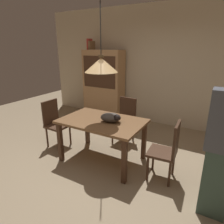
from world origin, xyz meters
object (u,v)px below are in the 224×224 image
(chair_left_side, at_px, (55,121))
(book_red_tall, at_px, (90,44))
(chair_right_side, at_px, (168,149))
(book_brown_thick, at_px, (92,45))
(cat_sleeping, at_px, (111,117))
(person_standing, at_px, (222,149))
(dining_table, at_px, (102,126))
(pendant_lamp, at_px, (101,65))
(hutch_bookcase, at_px, (104,86))
(chair_far_back, at_px, (125,118))

(chair_left_side, distance_m, book_red_tall, 2.50)
(chair_right_side, relative_size, book_brown_thick, 3.88)
(cat_sleeping, relative_size, person_standing, 0.24)
(book_brown_thick, bearing_deg, chair_right_side, -35.98)
(dining_table, xyz_separation_m, chair_left_side, (-1.13, 0.00, -0.14))
(pendant_lamp, relative_size, hutch_bookcase, 0.70)
(book_red_tall, bearing_deg, book_brown_thick, 0.00)
(dining_table, height_order, book_red_tall, book_red_tall)
(cat_sleeping, distance_m, book_brown_thick, 2.84)
(dining_table, relative_size, chair_left_side, 1.51)
(cat_sleeping, relative_size, pendant_lamp, 0.31)
(chair_right_side, distance_m, book_red_tall, 3.68)
(chair_left_side, xyz_separation_m, book_brown_thick, (-0.42, 1.95, 1.45))
(chair_left_side, relative_size, book_red_tall, 3.32)
(chair_far_back, xyz_separation_m, hutch_bookcase, (-1.20, 1.07, 0.38))
(dining_table, relative_size, cat_sleeping, 3.46)
(dining_table, relative_size, pendant_lamp, 1.08)
(hutch_bookcase, bearing_deg, chair_far_back, -41.86)
(chair_left_side, bearing_deg, hutch_bookcase, 91.82)
(cat_sleeping, bearing_deg, dining_table, -177.60)
(chair_left_side, height_order, chair_far_back, same)
(chair_right_side, xyz_separation_m, book_red_tall, (-2.75, 1.95, 1.48))
(chair_right_side, height_order, hutch_bookcase, hutch_bookcase)
(book_brown_thick, bearing_deg, chair_far_back, -34.55)
(hutch_bookcase, bearing_deg, chair_left_side, -88.18)
(person_standing, bearing_deg, chair_right_side, 150.31)
(cat_sleeping, bearing_deg, pendant_lamp, -177.60)
(chair_right_side, distance_m, chair_left_side, 2.26)
(dining_table, height_order, chair_left_side, chair_left_side)
(chair_far_back, relative_size, book_red_tall, 3.32)
(book_red_tall, bearing_deg, hutch_bookcase, -0.20)
(chair_right_side, relative_size, chair_left_side, 1.00)
(cat_sleeping, height_order, book_red_tall, book_red_tall)
(dining_table, bearing_deg, book_brown_thick, 128.51)
(person_standing, bearing_deg, chair_left_side, 172.74)
(chair_right_side, distance_m, person_standing, 0.84)
(hutch_bookcase, xyz_separation_m, book_brown_thick, (-0.36, 0.00, 1.07))
(chair_far_back, height_order, hutch_bookcase, hutch_bookcase)
(book_red_tall, xyz_separation_m, book_brown_thick, (0.07, 0.00, -0.03))
(dining_table, xyz_separation_m, cat_sleeping, (0.17, 0.01, 0.18))
(chair_far_back, height_order, book_red_tall, book_red_tall)
(book_red_tall, relative_size, person_standing, 0.16)
(cat_sleeping, xyz_separation_m, book_brown_thick, (-1.73, 1.94, 1.13))
(pendant_lamp, bearing_deg, book_brown_thick, 128.51)
(book_red_tall, distance_m, book_brown_thick, 0.07)
(chair_far_back, bearing_deg, hutch_bookcase, 138.14)
(dining_table, relative_size, chair_far_back, 1.51)
(person_standing, bearing_deg, pendant_lamp, 168.32)
(chair_right_side, distance_m, book_brown_thick, 3.62)
(dining_table, bearing_deg, chair_right_side, 0.25)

